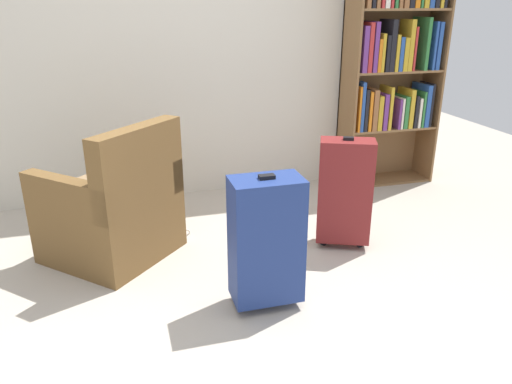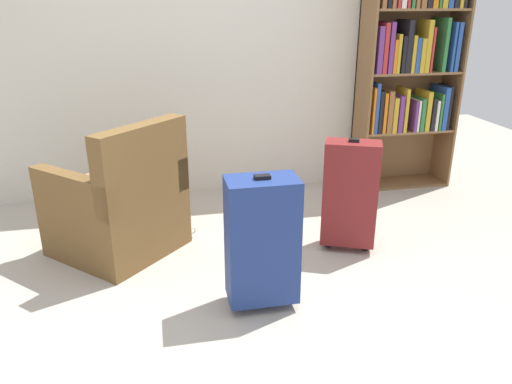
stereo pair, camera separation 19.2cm
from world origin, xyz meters
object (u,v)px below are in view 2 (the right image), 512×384
(mug, at_px, (185,232))
(suitcase_navy_blue, at_px, (262,240))
(armchair, at_px, (120,207))
(suitcase_dark_red, at_px, (350,194))
(bookshelf, at_px, (410,59))

(mug, xyz_separation_m, suitcase_navy_blue, (0.36, -0.92, 0.35))
(armchair, bearing_deg, suitcase_dark_red, -10.91)
(bookshelf, xyz_separation_m, armchair, (-2.43, -0.84, -0.81))
(bookshelf, height_order, suitcase_dark_red, bookshelf)
(suitcase_navy_blue, bearing_deg, suitcase_dark_red, 37.01)
(armchair, height_order, suitcase_dark_red, armchair)
(mug, xyz_separation_m, suitcase_dark_red, (1.07, -0.38, 0.35))
(armchair, bearing_deg, suitcase_navy_blue, -46.55)
(bookshelf, relative_size, armchair, 2.03)
(bookshelf, bearing_deg, suitcase_dark_red, -129.78)
(armchair, bearing_deg, mug, 12.74)
(bookshelf, xyz_separation_m, mug, (-2.01, -0.74, -1.08))
(mug, height_order, suitcase_dark_red, suitcase_dark_red)
(bookshelf, bearing_deg, mug, -159.75)
(mug, relative_size, suitcase_dark_red, 0.16)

